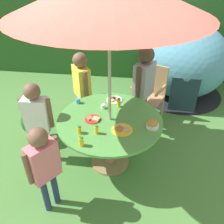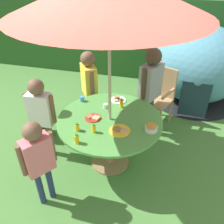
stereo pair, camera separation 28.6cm
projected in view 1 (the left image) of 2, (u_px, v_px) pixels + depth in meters
name	position (u px, v px, depth m)	size (l,w,h in m)	color
ground_plane	(110.00, 162.00, 3.35)	(10.00, 10.00, 0.02)	#477A38
hedge_backdrop	(128.00, 37.00, 5.43)	(9.00, 0.70, 1.76)	#285623
garden_table	(110.00, 129.00, 3.02)	(1.33, 1.33, 0.75)	#93704C
wooden_chair	(150.00, 91.00, 3.95)	(0.61, 0.59, 0.98)	tan
dome_tent	(184.00, 61.00, 4.63)	(1.85, 1.85, 1.45)	teal
potted_plant	(35.00, 124.00, 3.57)	(0.39, 0.39, 0.56)	brown
child_in_grey_shirt	(144.00, 80.00, 3.50)	(0.34, 0.44, 1.42)	#3F3F47
child_in_yellow_shirt	(82.00, 82.00, 3.61)	(0.34, 0.38, 1.30)	brown
child_in_white_shirt	(37.00, 114.00, 2.97)	(0.41, 0.21, 1.21)	brown
child_in_pink_shirt	(43.00, 161.00, 2.35)	(0.31, 0.34, 1.15)	navy
snack_bowl	(153.00, 124.00, 2.76)	(0.15, 0.15, 0.09)	white
plate_back_edge	(93.00, 119.00, 2.91)	(0.20, 0.20, 0.03)	red
plate_near_right	(122.00, 130.00, 2.73)	(0.25, 0.25, 0.03)	yellow
plate_mid_left	(114.00, 99.00, 3.30)	(0.23, 0.23, 0.03)	white
juice_bottle_near_left	(81.00, 141.00, 2.49)	(0.05, 0.05, 0.12)	yellow
juice_bottle_far_left	(79.00, 130.00, 2.67)	(0.05, 0.05, 0.10)	yellow
juice_bottle_far_right	(119.00, 103.00, 3.13)	(0.05, 0.05, 0.13)	yellow
juice_bottle_center_front	(96.00, 130.00, 2.66)	(0.05, 0.05, 0.12)	yellow
cup_near	(78.00, 101.00, 3.22)	(0.06, 0.06, 0.07)	#4C99D8
cup_far	(103.00, 106.00, 3.11)	(0.06, 0.06, 0.06)	white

